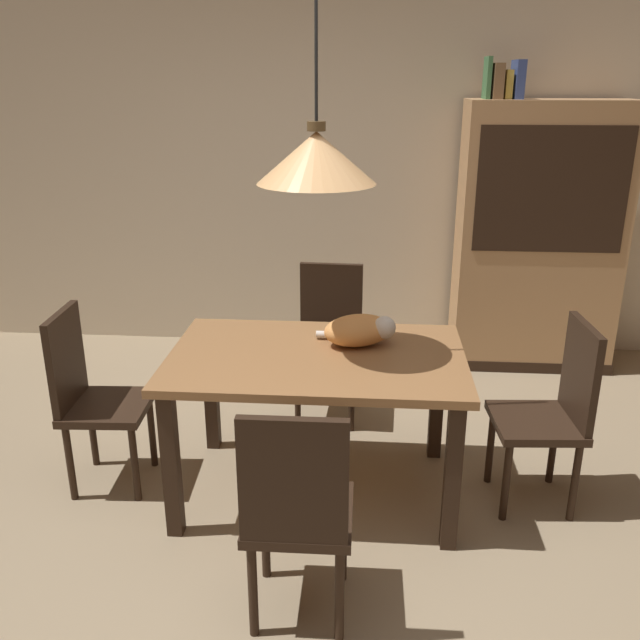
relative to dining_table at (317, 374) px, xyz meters
The scene contains 14 objects.
ground 0.85m from the dining_table, 90.02° to the right, with size 10.00×10.00×0.00m, color #998466.
back_wall 2.25m from the dining_table, 90.00° to the left, with size 6.40×0.10×2.90m, color beige.
dining_table is the anchor object (origin of this frame).
chair_right_side 1.14m from the dining_table, ahead, with size 0.43×0.43×0.93m.
chair_near_front 0.89m from the dining_table, 89.96° to the right, with size 0.40×0.40×0.93m.
chair_far_back 0.89m from the dining_table, 89.75° to the left, with size 0.42×0.42×0.93m.
chair_left_side 1.14m from the dining_table, behind, with size 0.42×0.42×0.93m.
cat_sleeping 0.30m from the dining_table, 34.04° to the left, with size 0.41×0.33×0.16m.
pendant_lamp 1.01m from the dining_table, 90.99° to the left, with size 0.52×0.52×1.30m.
hutch_bookcase 2.27m from the dining_table, 51.68° to the left, with size 1.12×0.45×1.85m.
book_green_slim 2.42m from the dining_table, 61.46° to the left, with size 0.03×0.20×0.26m, color #427A4C.
book_brown_thick 2.43m from the dining_table, 59.96° to the left, with size 0.06×0.24×0.22m, color brown.
book_yellow_short 2.45m from the dining_table, 58.32° to the left, with size 0.04×0.20×0.18m, color gold.
book_blue_wide 2.50m from the dining_table, 56.83° to the left, with size 0.06×0.24×0.24m, color #384C93.
Camera 1 is at (0.24, -2.39, 1.98)m, focal length 37.90 mm.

